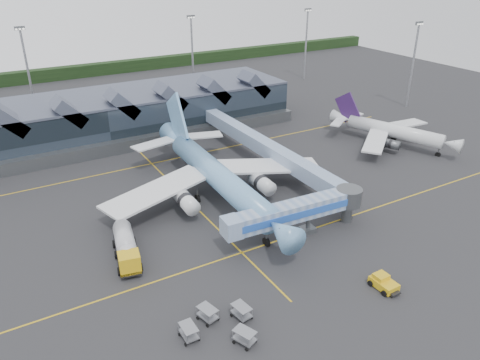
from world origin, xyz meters
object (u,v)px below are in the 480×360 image
jet_bridge (304,210)px  fuel_truck (126,245)px  main_airliner (215,174)px  pushback_tug (384,283)px  regional_jet (390,130)px

jet_bridge → fuel_truck: (-24.79, 7.29, -2.07)m
fuel_truck → main_airliner: bearing=38.5°
jet_bridge → fuel_truck: bearing=167.0°
jet_bridge → fuel_truck: jet_bridge is taller
fuel_truck → pushback_tug: fuel_truck is taller
jet_bridge → pushback_tug: size_ratio=5.90×
jet_bridge → pushback_tug: bearing=-82.5°
fuel_truck → jet_bridge: bearing=-5.4°
main_airliner → fuel_truck: 21.58m
main_airliner → pushback_tug: bearing=-76.0°
fuel_truck → pushback_tug: bearing=-30.1°
jet_bridge → pushback_tug: 15.74m
main_airliner → fuel_truck: (-19.02, -9.93, -2.31)m
regional_jet → jet_bridge: (-38.93, -20.26, 0.91)m
main_airliner → regional_jet: 44.82m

